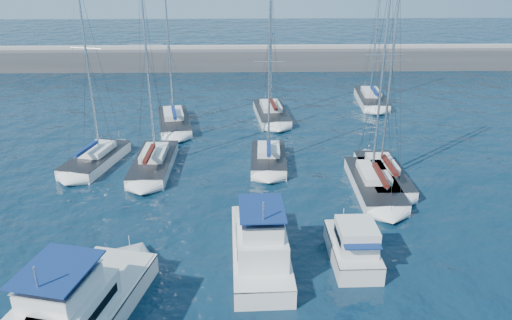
{
  "coord_description": "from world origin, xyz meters",
  "views": [
    {
      "loc": [
        0.16,
        -25.26,
        17.38
      ],
      "look_at": [
        0.93,
        8.31,
        3.0
      ],
      "focal_mm": 35.0,
      "sensor_mm": 36.0,
      "label": 1
    }
  ],
  "objects_px": {
    "motor_yacht_stbd_inner": "(260,248)",
    "sailboat_mid_d": "(374,183)",
    "motor_yacht_stbd_outer": "(353,248)",
    "sailboat_mid_b": "(154,163)",
    "sailboat_mid_e": "(383,174)",
    "sailboat_mid_c": "(269,159)",
    "motor_yacht_port_inner": "(78,311)",
    "sailboat_mid_a": "(96,159)",
    "sailboat_back_c": "(371,99)",
    "sailboat_back_b": "(271,113)",
    "sailboat_back_a": "(174,121)"
  },
  "relations": [
    {
      "from": "sailboat_mid_c",
      "to": "sailboat_mid_b",
      "type": "bearing_deg",
      "value": -174.22
    },
    {
      "from": "sailboat_mid_a",
      "to": "sailboat_mid_e",
      "type": "height_order",
      "value": "sailboat_mid_a"
    },
    {
      "from": "sailboat_back_c",
      "to": "sailboat_back_b",
      "type": "bearing_deg",
      "value": -152.65
    },
    {
      "from": "motor_yacht_port_inner",
      "to": "motor_yacht_stbd_inner",
      "type": "distance_m",
      "value": 10.5
    },
    {
      "from": "motor_yacht_stbd_outer",
      "to": "sailboat_back_c",
      "type": "height_order",
      "value": "sailboat_back_c"
    },
    {
      "from": "motor_yacht_port_inner",
      "to": "sailboat_mid_d",
      "type": "xyz_separation_m",
      "value": [
        18.15,
        15.01,
        -0.6
      ]
    },
    {
      "from": "motor_yacht_port_inner",
      "to": "sailboat_mid_a",
      "type": "xyz_separation_m",
      "value": [
        -4.73,
        20.44,
        -0.59
      ]
    },
    {
      "from": "motor_yacht_port_inner",
      "to": "sailboat_back_b",
      "type": "height_order",
      "value": "sailboat_back_b"
    },
    {
      "from": "sailboat_mid_b",
      "to": "sailboat_mid_c",
      "type": "relative_size",
      "value": 1.18
    },
    {
      "from": "motor_yacht_stbd_inner",
      "to": "motor_yacht_stbd_outer",
      "type": "height_order",
      "value": "motor_yacht_stbd_inner"
    },
    {
      "from": "motor_yacht_stbd_outer",
      "to": "sailboat_back_c",
      "type": "bearing_deg",
      "value": 74.16
    },
    {
      "from": "motor_yacht_port_inner",
      "to": "sailboat_mid_a",
      "type": "relative_size",
      "value": 0.65
    },
    {
      "from": "sailboat_mid_a",
      "to": "sailboat_back_c",
      "type": "xyz_separation_m",
      "value": [
        28.16,
        17.79,
        -0.02
      ]
    },
    {
      "from": "sailboat_mid_c",
      "to": "motor_yacht_stbd_inner",
      "type": "bearing_deg",
      "value": -92.34
    },
    {
      "from": "motor_yacht_stbd_outer",
      "to": "sailboat_back_a",
      "type": "xyz_separation_m",
      "value": [
        -13.82,
        24.89,
        -0.43
      ]
    },
    {
      "from": "sailboat_back_c",
      "to": "motor_yacht_stbd_outer",
      "type": "bearing_deg",
      "value": -101.33
    },
    {
      "from": "sailboat_mid_c",
      "to": "sailboat_back_b",
      "type": "height_order",
      "value": "sailboat_back_b"
    },
    {
      "from": "motor_yacht_stbd_inner",
      "to": "motor_yacht_stbd_outer",
      "type": "bearing_deg",
      "value": -0.41
    },
    {
      "from": "sailboat_back_c",
      "to": "sailboat_mid_d",
      "type": "bearing_deg",
      "value": -98.99
    },
    {
      "from": "sailboat_mid_a",
      "to": "motor_yacht_stbd_outer",
      "type": "bearing_deg",
      "value": -23.84
    },
    {
      "from": "motor_yacht_stbd_outer",
      "to": "motor_yacht_stbd_inner",
      "type": "bearing_deg",
      "value": -179.26
    },
    {
      "from": "sailboat_mid_b",
      "to": "motor_yacht_stbd_outer",
      "type": "bearing_deg",
      "value": -43.7
    },
    {
      "from": "sailboat_mid_a",
      "to": "sailboat_mid_c",
      "type": "relative_size",
      "value": 1.13
    },
    {
      "from": "sailboat_mid_d",
      "to": "sailboat_back_c",
      "type": "xyz_separation_m",
      "value": [
        5.28,
        23.22,
        -0.01
      ]
    },
    {
      "from": "sailboat_back_a",
      "to": "sailboat_back_b",
      "type": "relative_size",
      "value": 0.9
    },
    {
      "from": "motor_yacht_port_inner",
      "to": "sailboat_mid_e",
      "type": "relative_size",
      "value": 0.68
    },
    {
      "from": "motor_yacht_port_inner",
      "to": "sailboat_mid_d",
      "type": "relative_size",
      "value": 0.63
    },
    {
      "from": "motor_yacht_port_inner",
      "to": "sailboat_back_b",
      "type": "xyz_separation_m",
      "value": [
        11.1,
        32.86,
        -0.61
      ]
    },
    {
      "from": "motor_yacht_stbd_inner",
      "to": "sailboat_mid_d",
      "type": "xyz_separation_m",
      "value": [
        9.11,
        9.67,
        -0.6
      ]
    },
    {
      "from": "motor_yacht_port_inner",
      "to": "sailboat_mid_d",
      "type": "bearing_deg",
      "value": 53.01
    },
    {
      "from": "motor_yacht_stbd_inner",
      "to": "sailboat_mid_e",
      "type": "bearing_deg",
      "value": 46.16
    },
    {
      "from": "sailboat_back_a",
      "to": "sailboat_back_c",
      "type": "relative_size",
      "value": 0.95
    },
    {
      "from": "sailboat_mid_d",
      "to": "sailboat_back_a",
      "type": "bearing_deg",
      "value": 139.32
    },
    {
      "from": "motor_yacht_stbd_inner",
      "to": "sailboat_back_a",
      "type": "xyz_separation_m",
      "value": [
        -8.3,
        25.03,
        -0.62
      ]
    },
    {
      "from": "sailboat_back_a",
      "to": "sailboat_back_b",
      "type": "height_order",
      "value": "sailboat_back_b"
    },
    {
      "from": "motor_yacht_stbd_inner",
      "to": "motor_yacht_stbd_outer",
      "type": "relative_size",
      "value": 1.72
    },
    {
      "from": "motor_yacht_stbd_outer",
      "to": "sailboat_mid_c",
      "type": "xyz_separation_m",
      "value": [
        -4.36,
        14.59,
        -0.41
      ]
    },
    {
      "from": "sailboat_mid_b",
      "to": "sailboat_mid_c",
      "type": "xyz_separation_m",
      "value": [
        9.78,
        0.61,
        -0.01
      ]
    },
    {
      "from": "sailboat_mid_a",
      "to": "sailboat_back_b",
      "type": "distance_m",
      "value": 20.12
    },
    {
      "from": "sailboat_mid_b",
      "to": "sailboat_mid_d",
      "type": "distance_m",
      "value": 18.27
    },
    {
      "from": "motor_yacht_port_inner",
      "to": "sailboat_mid_b",
      "type": "xyz_separation_m",
      "value": [
        0.42,
        19.45,
        -0.59
      ]
    },
    {
      "from": "sailboat_mid_b",
      "to": "sailboat_back_c",
      "type": "bearing_deg",
      "value": 40.21
    },
    {
      "from": "sailboat_mid_d",
      "to": "sailboat_back_b",
      "type": "relative_size",
      "value": 1.07
    },
    {
      "from": "sailboat_mid_a",
      "to": "sailboat_mid_e",
      "type": "bearing_deg",
      "value": 5.1
    },
    {
      "from": "sailboat_mid_a",
      "to": "sailboat_back_b",
      "type": "xyz_separation_m",
      "value": [
        15.83,
        12.42,
        -0.02
      ]
    },
    {
      "from": "motor_yacht_stbd_outer",
      "to": "sailboat_back_c",
      "type": "distance_m",
      "value": 33.93
    },
    {
      "from": "motor_yacht_stbd_inner",
      "to": "sailboat_back_c",
      "type": "xyz_separation_m",
      "value": [
        14.39,
        32.89,
        -0.61
      ]
    },
    {
      "from": "motor_yacht_port_inner",
      "to": "motor_yacht_stbd_inner",
      "type": "xyz_separation_m",
      "value": [
        9.04,
        5.34,
        -0.0
      ]
    },
    {
      "from": "motor_yacht_stbd_inner",
      "to": "sailboat_back_b",
      "type": "height_order",
      "value": "sailboat_back_b"
    },
    {
      "from": "sailboat_mid_b",
      "to": "sailboat_mid_e",
      "type": "relative_size",
      "value": 1.09
    }
  ]
}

